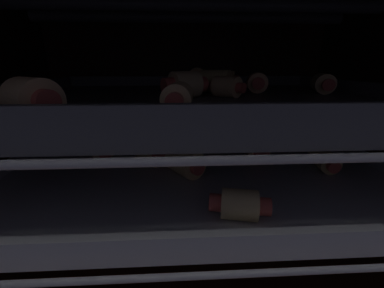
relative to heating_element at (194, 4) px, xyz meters
The scene contains 28 objects.
ground_plane 31.77cm from the heating_element, 90.00° to the left, with size 58.78×45.15×1.20cm, color black.
oven_wall_back 26.13cm from the heating_element, 90.00° to the left, with size 58.78×1.20×34.10cm, color black.
heating_element is the anchor object (origin of this frame).
oven_rack_lower 20.19cm from the heating_element, 90.00° to the left, with size 53.54×41.90×0.50cm.
baking_tray_lower 19.33cm from the heating_element, 90.00° to the left, with size 46.28×35.81×2.26cm.
pig_in_blanket_lower_0 18.16cm from the heating_element, 103.31° to the right, with size 4.86×5.15×3.20cm.
pig_in_blanket_lower_1 21.52cm from the heating_element, 123.86° to the left, with size 5.52×3.93×2.97cm.
pig_in_blanket_lower_2 21.67cm from the heating_element, behind, with size 4.54×6.04×2.91cm.
pig_in_blanket_lower_3 24.06cm from the heating_element, 141.46° to the left, with size 4.21×6.40×3.15cm.
pig_in_blanket_lower_4 18.73cm from the heating_element, 42.56° to the left, with size 5.39×2.91×2.62cm.
pig_in_blanket_lower_5 21.92cm from the heating_element, 16.46° to the left, with size 5.82×4.30×2.50cm.
pig_in_blanket_lower_6 18.36cm from the heating_element, 157.12° to the left, with size 5.23×3.64×3.01cm.
pig_in_blanket_lower_7 18.25cm from the heating_element, 160.45° to the right, with size 4.44×4.79×3.26cm.
pig_in_blanket_lower_8 22.78cm from the heating_element, 78.06° to the right, with size 5.20×3.14×2.57cm.
pig_in_blanket_lower_9 24.23cm from the heating_element, 16.36° to the right, with size 2.74×5.18×2.40cm.
pig_in_blanket_lower_10 23.35cm from the heating_element, 160.92° to the left, with size 6.05×3.78×2.52cm.
pig_in_blanket_lower_11 19.27cm from the heating_element, ahead, with size 3.45×4.93×3.18cm.
oven_rack_upper 11.94cm from the heating_element, 90.00° to the left, with size 53.63×41.90×0.59cm.
baking_tray_upper 10.90cm from the heating_element, 90.00° to the left, with size 46.28×35.81×2.90cm.
pig_in_blanket_upper_0 20.29cm from the heating_element, 131.87° to the right, with size 4.77×4.42×3.03cm.
pig_in_blanket_upper_1 9.15cm from the heating_element, 121.38° to the right, with size 5.79×4.30×3.13cm.
pig_in_blanket_upper_2 14.35cm from the heating_element, 100.29° to the right, with size 2.83×5.61×2.44cm.
pig_in_blanket_upper_3 15.04cm from the heating_element, 61.85° to the left, with size 5.58×3.68×2.85cm.
pig_in_blanket_upper_4 20.75cm from the heating_element, ahead, with size 3.88×5.52×2.68cm.
pig_in_blanket_upper_5 10.13cm from the heating_element, 46.01° to the left, with size 5.50×4.70×3.19cm.
pig_in_blanket_upper_6 10.11cm from the heating_element, 18.44° to the right, with size 4.28×4.29×2.52cm.
pig_in_blanket_upper_7 13.57cm from the heating_element, 22.04° to the left, with size 3.33×4.61×2.80cm.
pig_in_blanket_upper_8 15.82cm from the heating_element, 83.71° to the left, with size 3.49×4.87×3.36cm.
Camera 1 is at (-1.88, -31.22, 24.53)cm, focal length 22.51 mm.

